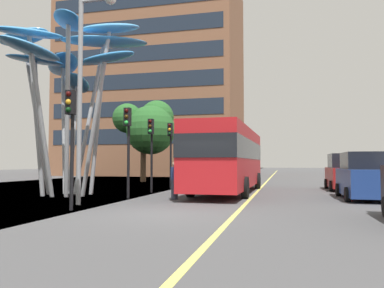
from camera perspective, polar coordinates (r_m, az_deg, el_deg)
name	(u,v)px	position (r m, az deg, el deg)	size (l,w,h in m)	color
ground	(140,215)	(12.03, -7.84, -10.47)	(120.00, 240.00, 0.10)	#4C4C4F
red_bus	(228,156)	(20.18, 5.43, -1.76)	(2.88, 11.44, 3.54)	red
leaf_sculpture	(69,60)	(20.43, -17.95, 11.80)	(8.71, 8.48, 8.60)	#9EA0A5
traffic_light_kerb_near	(71,124)	(13.23, -17.61, 2.91)	(0.28, 0.42, 3.95)	black
traffic_light_kerb_far	(128,133)	(17.10, -9.56, 1.62)	(0.28, 0.42, 3.99)	black
traffic_light_island_mid	(151,139)	(20.27, -6.12, 0.70)	(0.28, 0.42, 3.89)	black
traffic_light_opposite	(170,141)	(23.34, -3.26, 0.40)	(0.28, 0.42, 3.99)	black
car_parked_mid	(365,177)	(18.03, 24.42, -4.52)	(2.05, 4.38, 2.02)	navy
car_parked_far	(345,173)	(23.61, 21.91, -4.06)	(2.02, 4.17, 2.09)	maroon
street_lamp	(88,71)	(15.16, -15.29, 10.46)	(1.53, 0.44, 7.93)	gray
tree_pavement_near	(149,125)	(31.74, -6.46, 2.78)	(5.15, 5.36, 6.96)	brown
pedestrian	(175,181)	(16.45, -2.62, -5.46)	(0.34, 0.34, 1.61)	#2D3342
backdrop_building	(155,80)	(52.84, -5.47, 9.50)	(22.37, 15.12, 25.72)	brown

